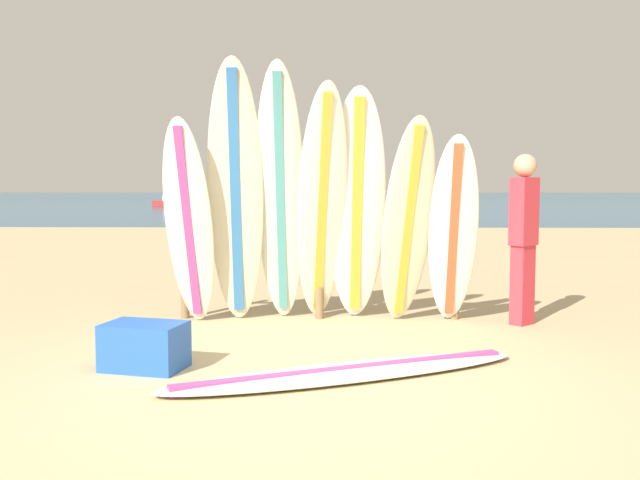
{
  "coord_description": "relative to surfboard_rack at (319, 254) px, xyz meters",
  "views": [
    {
      "loc": [
        0.27,
        -4.57,
        1.43
      ],
      "look_at": [
        0.13,
        3.12,
        0.81
      ],
      "focal_mm": 39.71,
      "sensor_mm": 36.0,
      "label": 1
    }
  ],
  "objects": [
    {
      "name": "cooler_box",
      "position": [
        -1.31,
        -2.06,
        -0.5
      ],
      "size": [
        0.68,
        0.53,
        0.36
      ],
      "primitive_type": "cube",
      "rotation": [
        0.0,
        0.0,
        -0.24
      ],
      "color": "blue",
      "rests_on": "ground"
    },
    {
      "name": "small_boat_offshore",
      "position": [
        -9.43,
        34.42,
        -0.43
      ],
      "size": [
        2.61,
        2.37,
        0.71
      ],
      "color": "#B22D28",
      "rests_on": "ocean_water"
    },
    {
      "name": "ground_plane",
      "position": [
        -0.13,
        -2.82,
        -0.68
      ],
      "size": [
        120.0,
        120.0,
        0.0
      ],
      "primitive_type": "plane",
      "color": "tan"
    },
    {
      "name": "surfboard_leaning_center_right",
      "position": [
        0.38,
        -0.35,
        0.48
      ],
      "size": [
        0.59,
        1.04,
        2.34
      ],
      "color": "white",
      "rests_on": "ground"
    },
    {
      "name": "beachgoer_standing",
      "position": [
        2.06,
        -0.27,
        0.26
      ],
      "size": [
        0.32,
        0.32,
        1.72
      ],
      "color": "#D8333F",
      "rests_on": "ground"
    },
    {
      "name": "surfboard_lying_on_sand",
      "position": [
        0.25,
        -2.25,
        -0.65
      ],
      "size": [
        2.84,
        1.64,
        0.08
      ],
      "color": "white",
      "rests_on": "ground"
    },
    {
      "name": "surfboard_rack",
      "position": [
        0.0,
        0.0,
        0.0
      ],
      "size": [
        2.95,
        0.09,
        1.05
      ],
      "color": "olive",
      "rests_on": "ground"
    },
    {
      "name": "surfboard_leaning_far_right",
      "position": [
        1.32,
        -0.44,
        0.26
      ],
      "size": [
        0.55,
        0.94,
        1.89
      ],
      "color": "white",
      "rests_on": "ground"
    },
    {
      "name": "surfboard_leaning_center",
      "position": [
        0.03,
        -0.4,
        0.5
      ],
      "size": [
        0.62,
        1.23,
        2.37
      ],
      "color": "white",
      "rests_on": "ground"
    },
    {
      "name": "ocean_water",
      "position": [
        -0.13,
        55.18,
        -0.68
      ],
      "size": [
        120.0,
        80.0,
        0.01
      ],
      "primitive_type": "cube",
      "color": "#1E5984",
      "rests_on": "ground"
    },
    {
      "name": "surfboard_leaning_far_left",
      "position": [
        -1.28,
        -0.44,
        0.35
      ],
      "size": [
        0.54,
        0.73,
        2.06
      ],
      "color": "silver",
      "rests_on": "ground"
    },
    {
      "name": "surfboard_leaning_left",
      "position": [
        -0.83,
        -0.34,
        0.63
      ],
      "size": [
        0.59,
        0.77,
        2.63
      ],
      "color": "beige",
      "rests_on": "ground"
    },
    {
      "name": "surfboard_leaning_right",
      "position": [
        0.88,
        -0.44,
        0.35
      ],
      "size": [
        0.62,
        0.97,
        2.06
      ],
      "color": "beige",
      "rests_on": "ground"
    },
    {
      "name": "surfboard_leaning_center_left",
      "position": [
        -0.38,
        -0.28,
        0.62
      ],
      "size": [
        0.49,
        0.87,
        2.6
      ],
      "color": "silver",
      "rests_on": "ground"
    }
  ]
}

